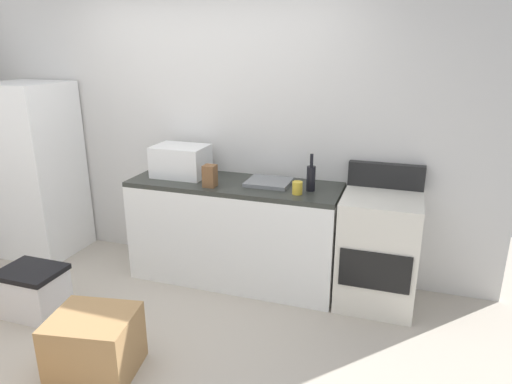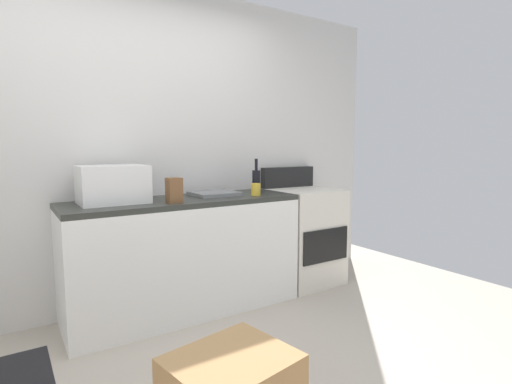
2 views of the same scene
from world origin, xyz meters
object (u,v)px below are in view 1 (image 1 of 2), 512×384
wine_bottle (311,177)px  storage_bin (34,291)px  coffee_mug (297,188)px  cardboard_box_small (95,344)px  knife_block (210,176)px  refrigerator (36,170)px  microwave (181,161)px  stove_oven (378,248)px

wine_bottle → storage_bin: size_ratio=0.65×
wine_bottle → storage_bin: 2.33m
wine_bottle → coffee_mug: wine_bottle is taller
cardboard_box_small → knife_block: bearing=78.7°
wine_bottle → coffee_mug: size_ratio=3.00×
refrigerator → cardboard_box_small: refrigerator is taller
microwave → cardboard_box_small: size_ratio=0.90×
microwave → knife_block: bearing=-30.2°
knife_block → wine_bottle: bearing=10.7°
refrigerator → coffee_mug: bearing=-1.9°
coffee_mug → knife_block: 0.73m
cardboard_box_small → storage_bin: bearing=154.6°
microwave → cardboard_box_small: bearing=-85.5°
storage_bin → coffee_mug: bearing=25.7°
microwave → storage_bin: bearing=-125.3°
microwave → cardboard_box_small: microwave is taller
stove_oven → knife_block: (-1.36, -0.18, 0.52)m
knife_block → cardboard_box_small: (-0.26, -1.28, -0.79)m
stove_oven → microwave: bearing=178.6°
refrigerator → knife_block: size_ratio=9.33×
refrigerator → stove_oven: size_ratio=1.53×
refrigerator → wine_bottle: (2.71, 0.03, 0.17)m
storage_bin → knife_block: bearing=37.1°
stove_oven → cardboard_box_small: bearing=-138.2°
cardboard_box_small → wine_bottle: bearing=53.4°
microwave → storage_bin: 1.56m
refrigerator → knife_block: 1.92m
wine_bottle → knife_block: 0.82m
refrigerator → stove_oven: (3.27, 0.06, -0.37)m
stove_oven → storage_bin: 2.72m
microwave → coffee_mug: size_ratio=4.60×
refrigerator → storage_bin: refrigerator is taller
coffee_mug → wine_bottle: bearing=55.5°
coffee_mug → cardboard_box_small: 1.80m
stove_oven → microwave: size_ratio=2.39×
refrigerator → stove_oven: 3.29m
refrigerator → coffee_mug: (2.63, -0.09, 0.11)m
refrigerator → knife_block: bearing=-3.6°
refrigerator → storage_bin: (0.77, -0.98, -0.65)m
stove_oven → knife_block: size_ratio=6.11×
refrigerator → cardboard_box_small: size_ratio=3.29×
refrigerator → coffee_mug: 2.63m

